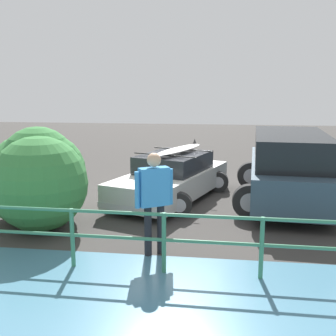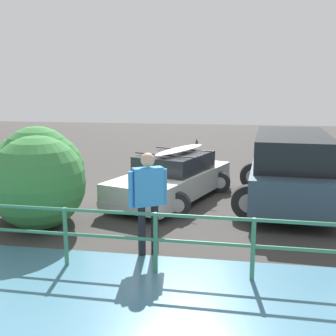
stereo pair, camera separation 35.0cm
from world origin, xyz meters
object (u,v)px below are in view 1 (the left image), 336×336
Objects in this scene: sedan_car at (172,178)px; bush_near_left at (38,178)px; suv_car at (289,167)px; person_bystander at (154,194)px.

sedan_car is 1.77× the size of bush_near_left.
person_bystander reaches higher than suv_car.
suv_car reaches higher than sedan_car.
bush_near_left is (5.57, 2.33, 0.08)m from suv_car.
suv_car is at bearing -127.10° from person_bystander.
bush_near_left reaches higher than sedan_car.
person_bystander is at bearing 153.28° from bush_near_left.
sedan_car is at bearing -87.58° from person_bystander.
person_bystander is 3.09m from bush_near_left.
sedan_car is at bearing -0.46° from suv_car.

